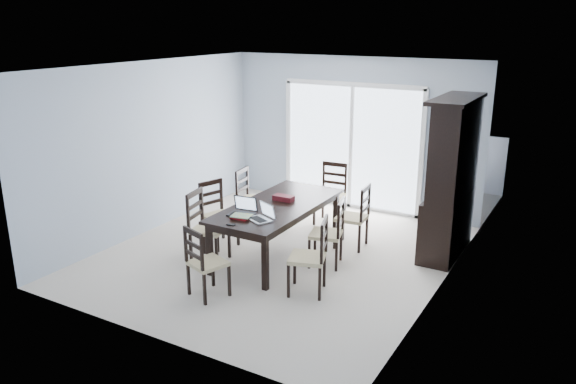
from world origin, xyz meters
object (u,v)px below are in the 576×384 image
chair_left_near (203,219)px  laptop_silver (259,216)px  chair_left_mid (216,206)px  chair_end_near (201,256)px  game_box (284,198)px  dining_table (278,209)px  laptop_dark (241,211)px  cell_phone (231,225)px  chair_right_near (315,248)px  chair_right_far (358,210)px  chair_left_far (248,191)px  hot_tub (350,166)px  chair_right_mid (333,226)px  chair_end_far (332,186)px  china_hutch (451,180)px

chair_left_near → laptop_silver: bearing=78.7°
chair_left_mid → chair_end_near: (0.88, -1.45, -0.03)m
laptop_silver → game_box: (-0.15, 0.86, -0.02)m
dining_table → laptop_dark: (-0.17, -0.63, 0.13)m
game_box → chair_left_mid: bearing=-164.9°
dining_table → cell_phone: bearing=-94.3°
chair_right_near → chair_right_far: 1.58m
chair_left_far → chair_end_near: size_ratio=1.05×
hot_tub → laptop_dark: bearing=-86.1°
chair_left_far → chair_right_near: (1.98, -1.55, 0.01)m
chair_right_near → laptop_silver: chair_right_near is taller
laptop_dark → chair_right_mid: bearing=27.8°
dining_table → chair_left_near: 1.03m
chair_left_near → game_box: chair_left_near is taller
dining_table → chair_end_far: 1.62m
chair_left_mid → chair_right_far: (1.86, 0.89, -0.00)m
china_hutch → chair_right_near: 2.33m
chair_left_near → laptop_dark: bearing=82.7°
chair_right_near → game_box: chair_right_near is taller
chair_right_mid → game_box: bearing=66.7°
china_hutch → laptop_silver: (-1.89, -1.93, -0.27)m
dining_table → laptop_dark: bearing=-105.2°
chair_right_far → laptop_dark: 1.78m
chair_left_near → chair_end_near: bearing=27.1°
chair_left_mid → chair_right_near: chair_right_near is taller
dining_table → chair_left_far: size_ratio=2.04×
chair_end_far → chair_right_mid: bearing=110.9°
chair_left_near → chair_right_mid: chair_left_near is taller
dining_table → chair_left_mid: chair_left_mid is taller
chair_left_near → laptop_silver: 0.94m
dining_table → chair_end_near: bearing=-94.3°
hot_tub → chair_right_mid: bearing=-69.9°
chair_right_mid → laptop_silver: size_ratio=2.88×
chair_end_far → chair_left_mid: bearing=53.3°
dining_table → chair_left_far: bearing=142.4°
chair_end_near → laptop_silver: chair_end_near is taller
china_hutch → laptop_dark: (-2.19, -1.88, -0.27)m
chair_left_far → hot_tub: chair_left_far is taller
dining_table → laptop_dark: size_ratio=6.22×
dining_table → chair_end_far: (0.06, 1.62, -0.08)m
cell_phone → hot_tub: size_ratio=0.06×
china_hutch → game_box: bearing=-152.2°
laptop_silver → cell_phone: laptop_silver is taller
chair_right_mid → laptop_silver: chair_right_mid is taller
laptop_silver → game_box: 0.87m
laptop_dark → chair_end_far: bearing=76.8°
cell_phone → hot_tub: hot_tub is taller
chair_right_mid → cell_phone: bearing=124.8°
chair_end_far → hot_tub: chair_end_far is taller
chair_left_near → chair_end_far: chair_left_near is taller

